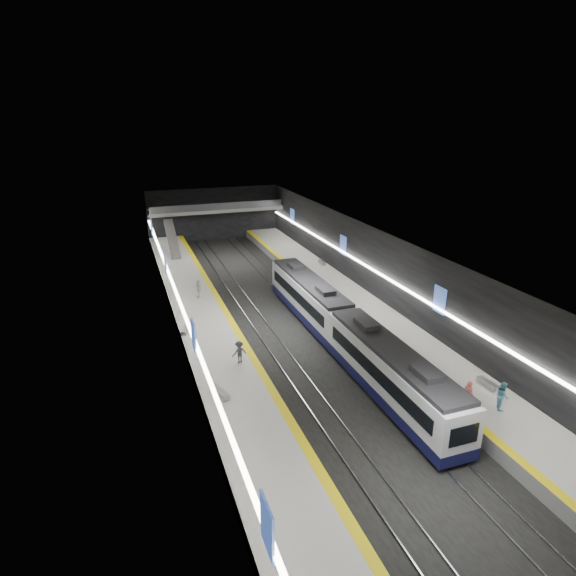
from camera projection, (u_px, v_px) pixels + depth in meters
name	position (u px, v px, depth m)	size (l,w,h in m)	color
ground	(291.00, 328.00, 44.41)	(70.00, 70.00, 0.00)	black
ceiling	(291.00, 244.00, 41.66)	(20.00, 70.00, 0.04)	beige
wall_left	(178.00, 302.00, 39.91)	(0.04, 70.00, 8.00)	black
wall_right	(389.00, 276.00, 46.16)	(0.04, 70.00, 8.00)	black
wall_back	(214.00, 214.00, 74.01)	(20.00, 0.04, 8.00)	black
platform_left	(210.00, 335.00, 41.90)	(5.00, 70.00, 1.00)	slate
tile_surface_left	(210.00, 330.00, 41.72)	(5.00, 70.00, 0.02)	#B4B4AE
tactile_strip_left	(234.00, 326.00, 42.40)	(0.60, 70.00, 0.02)	yellow
platform_right	(364.00, 313.00, 46.59)	(5.00, 70.00, 1.00)	slate
tile_surface_right	(364.00, 308.00, 46.41)	(5.00, 70.00, 0.02)	#B4B4AE
tactile_strip_right	(343.00, 311.00, 45.72)	(0.60, 70.00, 0.02)	yellow
rails	(291.00, 328.00, 44.39)	(6.52, 70.00, 0.12)	gray
train	(343.00, 328.00, 39.35)	(2.69, 30.04, 3.60)	#10123D
ad_posters	(287.00, 279.00, 43.75)	(19.94, 53.50, 2.20)	#4166C5
cove_light_left	(180.00, 303.00, 40.04)	(0.25, 68.60, 0.12)	white
cove_light_right	(387.00, 278.00, 46.17)	(0.25, 68.60, 0.12)	white
mezzanine_bridge	(216.00, 210.00, 71.82)	(20.00, 3.00, 1.50)	gray
escalator	(172.00, 239.00, 64.08)	(1.20, 8.00, 0.60)	#99999E
bench_left_near	(220.00, 393.00, 32.03)	(0.50, 1.81, 0.44)	#99999E
bench_left_far	(186.00, 330.00, 41.26)	(0.45, 1.63, 0.40)	#99999E
bench_right_near	(488.00, 384.00, 33.14)	(0.45, 1.63, 0.40)	#99999E
bench_right_far	(322.00, 262.00, 59.82)	(0.45, 1.62, 0.40)	#99999E
passenger_right_a	(468.00, 394.00, 30.57)	(0.67, 0.44, 1.84)	#C34E48
passenger_right_b	(502.00, 396.00, 30.38)	(0.92, 0.72, 1.89)	teal
passenger_left_a	(198.00, 289.00, 48.75)	(1.10, 0.46, 1.87)	silver
passenger_left_b	(239.00, 352.00, 36.04)	(1.12, 0.65, 1.74)	#3C3A42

